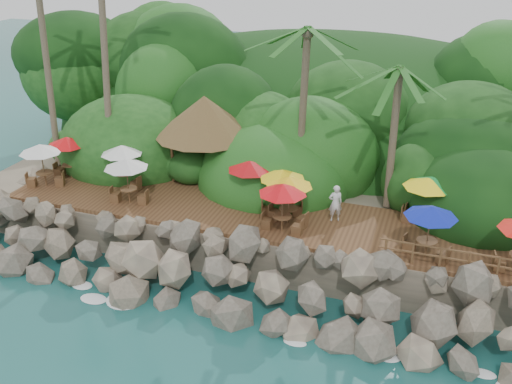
% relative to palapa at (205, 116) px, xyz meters
% --- Properties ---
extents(ground, '(140.00, 140.00, 0.00)m').
position_rel_palapa_xyz_m(ground, '(4.14, -9.48, -5.79)').
color(ground, '#19514F').
rests_on(ground, ground).
extents(land_base, '(32.00, 25.20, 2.10)m').
position_rel_palapa_xyz_m(land_base, '(4.14, 6.52, -4.74)').
color(land_base, gray).
rests_on(land_base, ground).
extents(jungle_hill, '(44.80, 28.00, 15.40)m').
position_rel_palapa_xyz_m(jungle_hill, '(4.14, 14.02, -5.79)').
color(jungle_hill, '#143811').
rests_on(jungle_hill, ground).
extents(seawall, '(29.00, 4.00, 2.30)m').
position_rel_palapa_xyz_m(seawall, '(4.14, -7.48, -4.64)').
color(seawall, gray).
rests_on(seawall, ground).
extents(terrace, '(26.00, 5.00, 0.20)m').
position_rel_palapa_xyz_m(terrace, '(4.14, -3.48, -3.59)').
color(terrace, brown).
rests_on(terrace, land_base).
extents(jungle_foliage, '(44.00, 16.00, 12.00)m').
position_rel_palapa_xyz_m(jungle_foliage, '(4.14, 5.52, -5.79)').
color(jungle_foliage, '#143811').
rests_on(jungle_foliage, ground).
extents(foam_line, '(25.20, 0.80, 0.06)m').
position_rel_palapa_xyz_m(foam_line, '(4.14, -9.18, -5.76)').
color(foam_line, white).
rests_on(foam_line, ground).
extents(palapa, '(5.59, 5.59, 4.60)m').
position_rel_palapa_xyz_m(palapa, '(0.00, 0.00, 0.00)').
color(palapa, brown).
rests_on(palapa, ground).
extents(dining_clusters, '(25.82, 5.38, 2.40)m').
position_rel_palapa_xyz_m(dining_clusters, '(4.38, -3.66, -1.50)').
color(dining_clusters, brown).
rests_on(dining_clusters, terrace).
extents(railing, '(8.30, 0.10, 1.00)m').
position_rel_palapa_xyz_m(railing, '(14.56, -5.83, -2.88)').
color(railing, brown).
rests_on(railing, terrace).
extents(waiter, '(0.79, 0.68, 1.83)m').
position_rel_palapa_xyz_m(waiter, '(7.96, -3.06, -2.58)').
color(waiter, silver).
rests_on(waiter, terrace).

